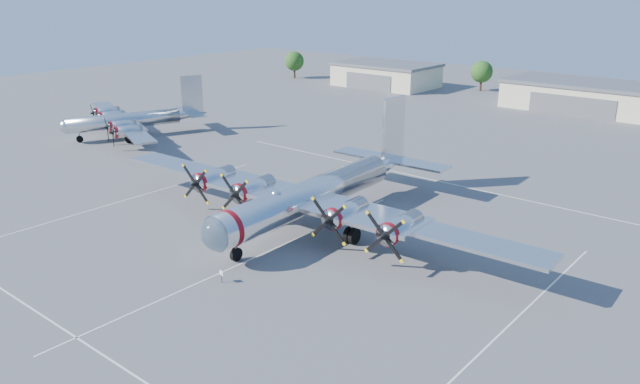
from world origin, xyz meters
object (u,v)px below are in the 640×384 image
Objects in this scene: hangar_center at (585,96)px; bomber_west at (133,137)px; main_bomber_b29 at (317,223)px; hangar_west at (386,74)px; info_placard at (221,274)px; tree_west at (482,72)px; tree_far_west at (294,61)px.

bomber_west is (-47.26, -67.15, -2.71)m from hangar_center.
hangar_center is 82.16m from bomber_west.
main_bomber_b29 reaches higher than bomber_west.
main_bomber_b29 is 47.15m from bomber_west.
hangar_west is 0.47× the size of main_bomber_b29.
info_placard is (2.57, -15.01, 0.73)m from main_bomber_b29.
tree_west is 6.42× the size of info_placard.
bomber_west reaches higher than info_placard.
info_placard is at bearing -50.98° from tree_far_west.
tree_west reaches higher than info_placard.
tree_west is at bearing 95.21° from bomber_west.
main_bomber_b29 is (68.84, -73.10, -4.22)m from tree_far_west.
bomber_west is at bearing -70.21° from tree_far_west.
bomber_west is at bearing 164.34° from info_placard.
hangar_west is at bearing 117.64° from main_bomber_b29.
hangar_west is 0.79× the size of hangar_center.
hangar_west is at bearing 128.21° from info_placard.
tree_west is (20.00, 8.04, 1.51)m from hangar_west.
hangar_west and hangar_center have the same top height.
tree_west reaches higher than main_bomber_b29.
info_placard is at bearing -63.25° from hangar_west.
bomber_west is at bearing -91.93° from hangar_west.
main_bomber_b29 is 15.24m from info_placard.
tree_far_west reaches higher than bomber_west.
tree_far_west reaches higher than main_bomber_b29.
main_bomber_b29 is at bearing -90.86° from hangar_center.
hangar_west is 3.40× the size of tree_far_west.
tree_far_west is at bearing 140.48° from info_placard.
main_bomber_b29 is (43.84, -77.07, -2.71)m from hangar_west.
main_bomber_b29 is at bearing -74.35° from tree_west.
tree_west is at bearing 21.89° from hangar_west.
bomber_west is 32.50× the size of info_placard.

